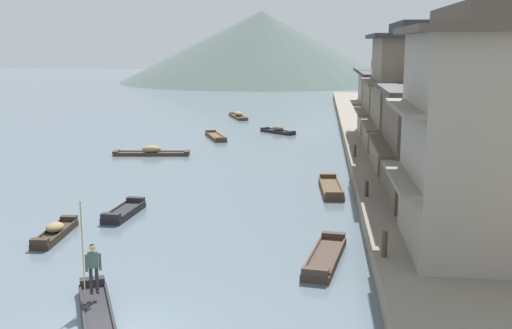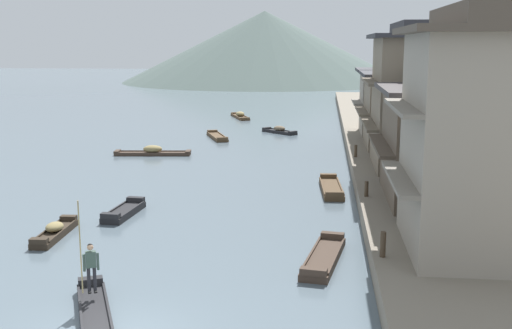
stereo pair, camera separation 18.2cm
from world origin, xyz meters
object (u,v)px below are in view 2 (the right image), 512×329
at_px(boat_moored_far, 240,116).
at_px(house_waterfront_second, 449,138).
at_px(boat_midriver_drifting, 55,232).
at_px(mooring_post_dock_mid, 366,189).
at_px(boatman_person, 90,262).
at_px(house_waterfront_tall, 419,97).
at_px(house_waterfront_narrow, 398,106).
at_px(boat_midriver_upstream, 331,188).
at_px(boat_foreground_poled, 95,317).
at_px(boat_moored_third, 217,137).
at_px(mooring_post_dock_near, 383,244).
at_px(boat_moored_second, 279,130).
at_px(boat_crossing_west, 153,152).
at_px(house_waterfront_nearest, 481,134).
at_px(mooring_post_dock_far, 356,151).
at_px(boat_moored_nearest, 124,212).
at_px(boat_upstream_distant, 324,258).
at_px(house_waterfront_far, 394,98).

xyz_separation_m(boat_moored_far, house_waterfront_second, (15.57, -40.41, 3.60)).
xyz_separation_m(boat_midriver_drifting, mooring_post_dock_mid, (13.74, 5.54, 0.98)).
distance_m(boatman_person, house_waterfront_tall, 24.75).
relative_size(boat_moored_far, house_waterfront_narrow, 0.78).
relative_size(boat_midriver_upstream, house_waterfront_second, 0.64).
distance_m(boat_foreground_poled, boat_moored_third, 37.99).
bearing_deg(mooring_post_dock_near, boat_moored_third, 109.26).
bearing_deg(boat_moored_second, mooring_post_dock_mid, -77.33).
xyz_separation_m(boatman_person, boat_crossing_west, (-5.67, 27.70, -1.28)).
xyz_separation_m(boat_crossing_west, house_waterfront_nearest, (18.47, -22.97, 4.89)).
bearing_deg(mooring_post_dock_far, boat_midriver_upstream, -104.00).
bearing_deg(house_waterfront_tall, boat_moored_nearest, -147.11).
bearing_deg(boat_upstream_distant, boat_midriver_upstream, 88.08).
relative_size(house_waterfront_far, mooring_post_dock_far, 8.23).
distance_m(boat_moored_third, house_waterfront_narrow, 17.41).
bearing_deg(boatman_person, boat_upstream_distant, 34.84).
distance_m(boat_midriver_upstream, house_waterfront_second, 8.07).
relative_size(boat_moored_third, boat_midriver_upstream, 1.01).
bearing_deg(boat_crossing_west, house_waterfront_narrow, 2.96).
bearing_deg(boat_midriver_drifting, boat_moored_nearest, 63.20).
bearing_deg(house_waterfront_far, mooring_post_dock_mid, -99.08).
bearing_deg(boat_moored_second, house_waterfront_tall, -63.63).
bearing_deg(mooring_post_dock_near, house_waterfront_far, 83.44).
bearing_deg(boat_moored_far, boat_midriver_drifting, -92.52).
relative_size(boat_moored_second, boat_crossing_west, 0.61).
height_order(boat_moored_third, mooring_post_dock_near, mooring_post_dock_near).
distance_m(boat_foreground_poled, boatman_person, 1.76).
height_order(boat_midriver_upstream, house_waterfront_second, house_waterfront_second).
relative_size(boat_moored_second, house_waterfront_narrow, 0.48).
height_order(boat_foreground_poled, house_waterfront_narrow, house_waterfront_narrow).
bearing_deg(boat_moored_nearest, boat_midriver_drifting, -116.80).
height_order(boat_moored_far, house_waterfront_tall, house_waterfront_tall).
relative_size(boat_moored_nearest, boat_upstream_distant, 0.74).
bearing_deg(boat_upstream_distant, boat_crossing_west, 119.90).
bearing_deg(boat_upstream_distant, boatman_person, -145.16).
height_order(boat_upstream_distant, boat_crossing_west, boat_crossing_west).
bearing_deg(boat_midriver_drifting, boat_moored_far, 87.48).
xyz_separation_m(boat_midriver_drifting, boat_crossing_west, (-1.32, 20.64, 0.01)).
distance_m(boat_upstream_distant, mooring_post_dock_far, 18.83).
distance_m(boatman_person, mooring_post_dock_near, 10.03).
distance_m(boat_midriver_drifting, boat_midriver_upstream, 15.71).
bearing_deg(house_waterfront_narrow, boat_foreground_poled, -112.29).
relative_size(boat_foreground_poled, mooring_post_dock_mid, 6.67).
distance_m(boat_upstream_distant, house_waterfront_nearest, 7.41).
distance_m(boat_moored_third, house_waterfront_tall, 22.72).
bearing_deg(boat_foreground_poled, house_waterfront_narrow, 67.71).
relative_size(boatman_person, boat_moored_third, 0.59).
bearing_deg(boat_upstream_distant, house_waterfront_far, 79.35).
bearing_deg(boat_moored_far, house_waterfront_far, -47.65).
height_order(house_waterfront_narrow, mooring_post_dock_far, house_waterfront_narrow).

